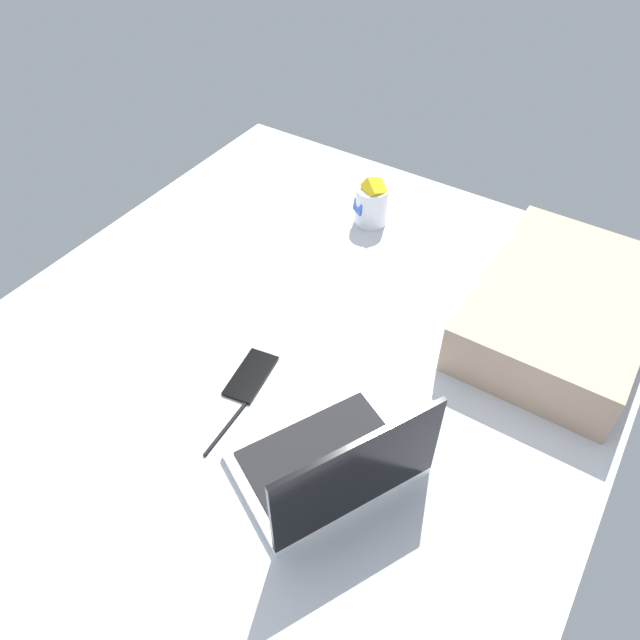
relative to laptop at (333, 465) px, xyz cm
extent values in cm
cube|color=#B7BCC6|center=(-13.45, -24.84, -13.41)|extent=(180.00, 140.00, 18.00)
cube|color=silver|center=(-1.39, -2.71, -3.41)|extent=(39.87, 35.55, 2.00)
cube|color=black|center=(-2.08, -4.04, -2.21)|extent=(33.56, 28.39, 0.40)
cube|color=black|center=(3.64, 7.08, 8.09)|extent=(29.80, 15.99, 21.00)
cylinder|color=silver|center=(-74.47, -33.81, 1.09)|extent=(9.00, 9.00, 11.00)
cube|color=red|center=(-73.97, -33.82, -0.90)|extent=(6.10, 6.04, 5.02)
cube|color=blue|center=(-73.16, -34.63, 1.71)|extent=(7.41, 6.63, 4.38)
cube|color=blue|center=(-74.73, -32.75, 4.32)|extent=(6.62, 6.09, 4.83)
cube|color=yellow|center=(-74.33, -33.18, 6.94)|extent=(7.21, 7.55, 6.90)
cube|color=black|center=(-11.25, -28.00, -4.01)|extent=(14.93, 9.01, 0.80)
cube|color=tan|center=(-60.87, 23.16, 2.09)|extent=(52.00, 36.00, 13.00)
cube|color=black|center=(1.22, -24.05, -4.11)|extent=(17.00, 1.71, 0.60)
camera|label=1|loc=(51.55, 30.14, 98.92)|focal=34.18mm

